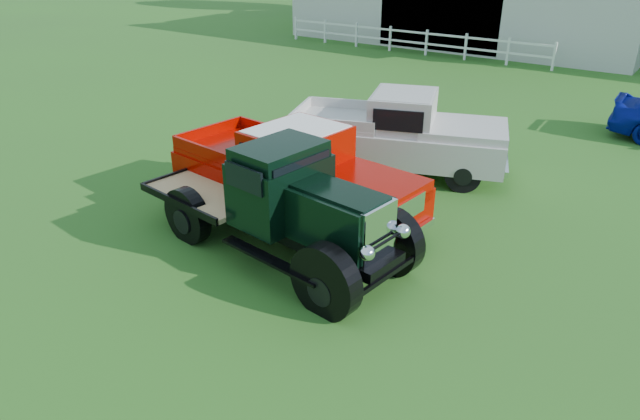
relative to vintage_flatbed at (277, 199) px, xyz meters
The scene contains 5 objects.
ground 1.66m from the vintage_flatbed, 58.67° to the right, with size 120.00×120.00×0.00m, color #2D5B1F.
fence_rail 20.29m from the vintage_flatbed, 111.20° to the left, with size 14.20×0.16×1.20m, color white, non-canonical shape.
vintage_flatbed is the anchor object (origin of this frame).
red_pickup 1.33m from the vintage_flatbed, 115.85° to the left, with size 5.49×2.11×2.00m, color #9C0800, non-canonical shape.
white_pickup 4.79m from the vintage_flatbed, 92.22° to the left, with size 5.26×2.04×1.93m, color beige, non-canonical shape.
Camera 1 is at (5.34, -5.94, 5.32)m, focal length 32.00 mm.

